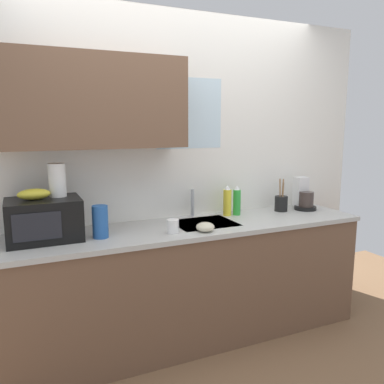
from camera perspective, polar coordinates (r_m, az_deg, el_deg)
The scene contains 13 objects.
kitchen_wall_assembly at distance 3.09m, azimuth -4.81°, elevation 4.76°, with size 3.49×0.42×2.50m.
counter_unit at distance 3.09m, azimuth 0.03°, elevation -12.76°, with size 2.72×0.63×0.90m.
sink_faucet at distance 3.18m, azimuth 0.07°, elevation -1.61°, with size 0.03×0.03×0.23m, color #B2B5BA.
microwave at distance 2.72m, azimuth -20.61°, elevation -3.75°, with size 0.46×0.35×0.27m.
banana_bunch at distance 2.69m, azimuth -21.89°, elevation -0.29°, with size 0.20×0.11×0.07m, color gold.
paper_towel_roll at distance 2.74m, azimuth -18.90°, elevation 1.65°, with size 0.11×0.11×0.22m, color white.
coffee_maker at distance 3.61m, azimuth 15.82°, elevation -0.74°, with size 0.19×0.21×0.28m.
dish_soap_bottle_yellow at distance 3.24m, azimuth 5.12°, elevation -1.35°, with size 0.07×0.07×0.25m.
dish_soap_bottle_green at distance 3.27m, azimuth 6.50°, elevation -1.32°, with size 0.06×0.06×0.25m.
cereal_canister at distance 2.67m, azimuth -13.13°, elevation -4.21°, with size 0.10×0.10×0.22m, color #2659A5.
mug_white at distance 2.73m, azimuth -2.79°, elevation -4.96°, with size 0.08×0.08×0.10m, color white.
utensil_crock at distance 3.48m, azimuth 12.76°, elevation -1.56°, with size 0.11×0.11×0.28m.
small_bowl at distance 2.77m, azimuth 1.93°, elevation -5.07°, with size 0.13×0.13×0.07m, color beige.
Camera 1 is at (-1.17, -2.60, 1.65)m, focal length 36.90 mm.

